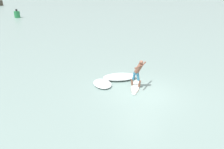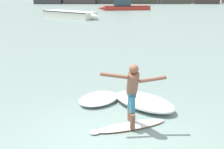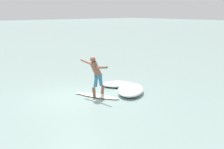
# 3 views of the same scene
# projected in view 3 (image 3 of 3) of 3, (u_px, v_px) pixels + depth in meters

# --- Properties ---
(ground_plane) EXTENTS (200.00, 200.00, 0.00)m
(ground_plane) POSITION_uv_depth(u_px,v_px,m) (78.00, 97.00, 13.09)
(ground_plane) COLOR gray
(surfboard) EXTENTS (2.11, 1.17, 0.21)m
(surfboard) POSITION_uv_depth(u_px,v_px,m) (98.00, 96.00, 13.15)
(surfboard) COLOR white
(surfboard) RESTS_ON ground
(surfer) EXTENTS (1.61, 0.76, 1.67)m
(surfer) POSITION_uv_depth(u_px,v_px,m) (96.00, 72.00, 12.85)
(surfer) COLOR brown
(surfer) RESTS_ON surfboard
(wave_foam_at_tail) EXTENTS (2.28, 2.39, 0.34)m
(wave_foam_at_tail) POSITION_uv_depth(u_px,v_px,m) (131.00, 90.00, 13.64)
(wave_foam_at_tail) COLOR white
(wave_foam_at_tail) RESTS_ON ground
(wave_foam_at_nose) EXTENTS (1.74, 1.84, 0.21)m
(wave_foam_at_nose) POSITION_uv_depth(u_px,v_px,m) (117.00, 84.00, 14.96)
(wave_foam_at_nose) COLOR white
(wave_foam_at_nose) RESTS_ON ground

